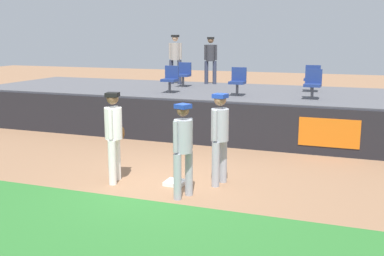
# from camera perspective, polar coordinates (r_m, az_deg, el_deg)

# --- Properties ---
(ground_plane) EXTENTS (60.00, 60.00, 0.00)m
(ground_plane) POSITION_cam_1_polar(r_m,az_deg,el_deg) (9.64, -2.81, -6.96)
(ground_plane) COLOR #936B4C
(grass_foreground_strip) EXTENTS (18.00, 2.80, 0.01)m
(grass_foreground_strip) POSITION_cam_1_polar(r_m,az_deg,el_deg) (7.65, -9.97, -12.11)
(grass_foreground_strip) COLOR #2D722D
(grass_foreground_strip) RESTS_ON ground_plane
(first_base) EXTENTS (0.40, 0.40, 0.08)m
(first_base) POSITION_cam_1_polar(r_m,az_deg,el_deg) (9.64, -2.07, -6.70)
(first_base) COLOR white
(first_base) RESTS_ON ground_plane
(player_fielder_home) EXTENTS (0.43, 0.60, 1.88)m
(player_fielder_home) POSITION_cam_1_polar(r_m,az_deg,el_deg) (9.68, -9.55, -0.36)
(player_fielder_home) COLOR white
(player_fielder_home) RESTS_ON ground_plane
(player_runner_visitor) EXTENTS (0.44, 0.47, 1.79)m
(player_runner_visitor) POSITION_cam_1_polar(r_m,az_deg,el_deg) (8.63, -1.10, -1.99)
(player_runner_visitor) COLOR #9EA3AD
(player_runner_visitor) RESTS_ON ground_plane
(player_coach_visitor) EXTENTS (0.42, 0.52, 1.88)m
(player_coach_visitor) POSITION_cam_1_polar(r_m,az_deg,el_deg) (9.40, 3.43, -0.57)
(player_coach_visitor) COLOR #9EA3AD
(player_coach_visitor) RESTS_ON ground_plane
(field_wall) EXTENTS (18.00, 0.26, 1.22)m
(field_wall) POSITION_cam_1_polar(r_m,az_deg,el_deg) (12.80, 3.59, 0.43)
(field_wall) COLOR black
(field_wall) RESTS_ON ground_plane
(bleacher_platform) EXTENTS (18.00, 4.80, 1.24)m
(bleacher_platform) POSITION_cam_1_polar(r_m,az_deg,el_deg) (15.24, 6.33, 2.18)
(bleacher_platform) COLOR #59595E
(bleacher_platform) RESTS_ON ground_plane
(seat_front_left) EXTENTS (0.45, 0.44, 0.84)m
(seat_front_left) POSITION_cam_1_polar(r_m,az_deg,el_deg) (14.70, -2.65, 6.18)
(seat_front_left) COLOR #4C4C51
(seat_front_left) RESTS_ON bleacher_platform
(seat_back_right) EXTENTS (0.47, 0.44, 0.84)m
(seat_back_right) POSITION_cam_1_polar(r_m,az_deg,el_deg) (15.42, 14.53, 6.08)
(seat_back_right) COLOR #4C4C51
(seat_back_right) RESTS_ON bleacher_platform
(seat_front_right) EXTENTS (0.47, 0.44, 0.84)m
(seat_front_right) POSITION_cam_1_polar(r_m,az_deg,el_deg) (13.62, 14.59, 5.42)
(seat_front_right) COLOR #4C4C51
(seat_front_right) RESTS_ON bleacher_platform
(seat_front_center) EXTENTS (0.45, 0.44, 0.84)m
(seat_front_center) POSITION_cam_1_polar(r_m,az_deg,el_deg) (14.00, 5.65, 5.88)
(seat_front_center) COLOR #4C4C51
(seat_front_center) RESTS_ON bleacher_platform
(seat_back_left) EXTENTS (0.46, 0.44, 0.84)m
(seat_back_left) POSITION_cam_1_polar(r_m,az_deg,el_deg) (16.46, -1.01, 6.74)
(seat_back_left) COLOR #4C4C51
(seat_back_left) RESTS_ON bleacher_platform
(spectator_hooded) EXTENTS (0.48, 0.37, 1.72)m
(spectator_hooded) POSITION_cam_1_polar(r_m,az_deg,el_deg) (17.32, 2.29, 8.69)
(spectator_hooded) COLOR #33384C
(spectator_hooded) RESTS_ON bleacher_platform
(spectator_capped) EXTENTS (0.50, 0.36, 1.79)m
(spectator_capped) POSITION_cam_1_polar(r_m,az_deg,el_deg) (17.32, -2.06, 8.84)
(spectator_capped) COLOR #33384C
(spectator_capped) RESTS_ON bleacher_platform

